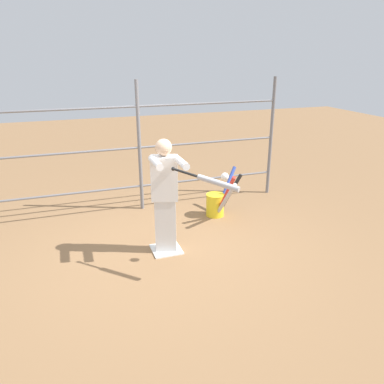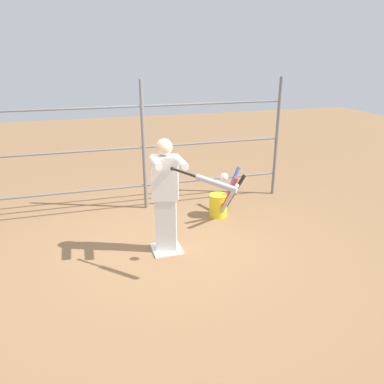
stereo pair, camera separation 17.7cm
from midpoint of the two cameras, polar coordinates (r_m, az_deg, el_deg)
name	(u,v)px [view 1 (the left image)]	position (r m, az deg, el deg)	size (l,w,h in m)	color
ground_plane	(166,250)	(5.32, -4.89, -8.81)	(24.00, 24.00, 0.00)	olive
home_plate	(166,249)	(5.31, -4.90, -8.72)	(0.40, 0.40, 0.02)	white
fence_backstop	(140,148)	(6.39, -8.80, 6.70)	(5.07, 0.06, 2.21)	slate
batter	(165,193)	(4.94, -5.14, -0.22)	(0.39, 0.61, 1.58)	silver
baseball_bat_swinging	(212,181)	(4.20, 1.91, 1.65)	(0.61, 0.67, 0.17)	black
softball_in_flight	(225,177)	(4.52, 3.91, 2.35)	(0.10, 0.10, 0.10)	white
bat_bucket	(218,202)	(6.27, 3.17, -1.57)	(0.68, 0.98, 0.81)	yellow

